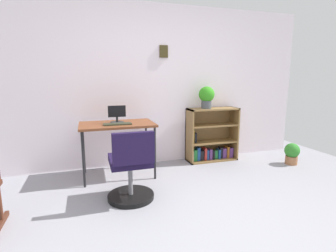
{
  "coord_description": "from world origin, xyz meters",
  "views": [
    {
      "loc": [
        -0.93,
        -1.77,
        1.35
      ],
      "look_at": [
        0.05,
        1.35,
        0.73
      ],
      "focal_mm": 27.6,
      "sensor_mm": 36.0,
      "label": 1
    }
  ],
  "objects": [
    {
      "name": "bookshelf_low",
      "position": [
        0.98,
        1.95,
        0.37
      ],
      "size": [
        0.82,
        0.3,
        0.86
      ],
      "color": "olive",
      "rests_on": "ground_plane"
    },
    {
      "name": "ground_plane",
      "position": [
        0.0,
        0.0,
        0.0
      ],
      "size": [
        6.24,
        6.24,
        0.0
      ],
      "primitive_type": "plane",
      "color": "gray"
    },
    {
      "name": "keyboard",
      "position": [
        -0.56,
        1.57,
        0.75
      ],
      "size": [
        0.36,
        0.12,
        0.02
      ],
      "primitive_type": "cube",
      "color": "#303222",
      "rests_on": "desk"
    },
    {
      "name": "office_chair",
      "position": [
        -0.51,
        0.89,
        0.35
      ],
      "size": [
        0.52,
        0.55,
        0.81
      ],
      "color": "black",
      "rests_on": "ground_plane"
    },
    {
      "name": "potted_plant_on_shelf",
      "position": [
        0.86,
        1.9,
        1.06
      ],
      "size": [
        0.25,
        0.25,
        0.35
      ],
      "color": "#474C51",
      "rests_on": "bookshelf_low"
    },
    {
      "name": "wall_back",
      "position": [
        0.0,
        2.15,
        1.21
      ],
      "size": [
        5.2,
        0.12,
        2.42
      ],
      "color": "silver",
      "rests_on": "ground_plane"
    },
    {
      "name": "potted_plant_floor",
      "position": [
        2.09,
        1.36,
        0.18
      ],
      "size": [
        0.23,
        0.23,
        0.33
      ],
      "color": "#9E6642",
      "rests_on": "ground_plane"
    },
    {
      "name": "monitor",
      "position": [
        -0.55,
        1.73,
        0.85
      ],
      "size": [
        0.24,
        0.18,
        0.23
      ],
      "color": "#262628",
      "rests_on": "desk"
    },
    {
      "name": "desk",
      "position": [
        -0.56,
        1.68,
        0.68
      ],
      "size": [
        0.98,
        0.6,
        0.74
      ],
      "color": "brown",
      "rests_on": "ground_plane"
    }
  ]
}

